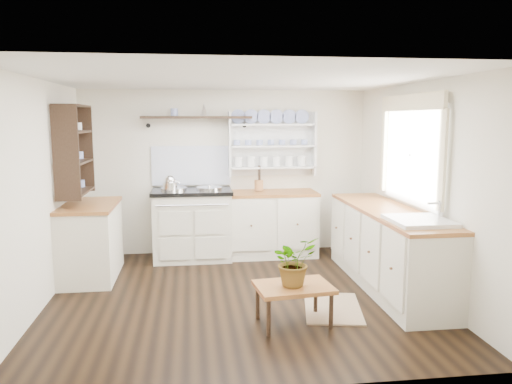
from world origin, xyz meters
TOP-DOWN VIEW (x-y plane):
  - floor at (0.00, 0.00)m, footprint 4.00×3.80m
  - wall_back at (0.00, 1.90)m, footprint 4.00×0.02m
  - wall_right at (2.00, 0.00)m, footprint 0.02×3.80m
  - wall_left at (-2.00, 0.00)m, footprint 0.02×3.80m
  - ceiling at (0.00, 0.00)m, footprint 4.00×3.80m
  - window at (1.95, 0.15)m, footprint 0.08×1.55m
  - aga_cooker at (-0.49, 1.57)m, footprint 1.07×0.74m
  - back_cabinets at (0.60, 1.60)m, footprint 1.27×0.63m
  - right_cabinets at (1.70, 0.10)m, footprint 0.62×2.43m
  - belfast_sink at (1.70, -0.65)m, footprint 0.55×0.60m
  - left_cabinets at (-1.70, 0.90)m, footprint 0.62×1.13m
  - plate_rack at (0.65, 1.86)m, footprint 1.20×0.22m
  - high_shelf at (-0.40, 1.78)m, footprint 1.50×0.29m
  - left_shelving at (-1.84, 0.90)m, footprint 0.28×0.80m
  - kettle at (-0.77, 1.45)m, footprint 0.19×0.19m
  - utensil_crock at (0.44, 1.68)m, footprint 0.12×0.12m
  - center_table at (0.43, -0.79)m, footprint 0.74×0.57m
  - potted_plant at (0.43, -0.79)m, footprint 0.53×0.50m
  - floor_rug at (0.90, -0.48)m, footprint 0.71×0.94m

SIDE VIEW (x-z plane):
  - floor at x=0.00m, z-range -0.01..0.01m
  - floor_rug at x=0.90m, z-range 0.00..0.02m
  - center_table at x=0.43m, z-range 0.14..0.52m
  - right_cabinets at x=1.70m, z-range 0.01..0.91m
  - left_cabinets at x=-1.70m, z-range 0.01..0.91m
  - back_cabinets at x=0.60m, z-range 0.01..0.91m
  - aga_cooker at x=-0.49m, z-range -0.01..0.98m
  - potted_plant at x=0.43m, z-range 0.37..0.83m
  - belfast_sink at x=1.70m, z-range 0.58..1.03m
  - utensil_crock at x=0.44m, z-range 0.91..1.05m
  - kettle at x=-0.77m, z-range 0.93..1.16m
  - wall_back at x=0.00m, z-range 0.00..2.30m
  - wall_right at x=2.00m, z-range 0.00..2.30m
  - wall_left at x=-2.00m, z-range 0.00..2.30m
  - left_shelving at x=-1.84m, z-range 1.02..2.08m
  - plate_rack at x=0.65m, z-range 1.11..2.01m
  - window at x=1.95m, z-range 0.95..2.17m
  - high_shelf at x=-0.40m, z-range 1.83..1.99m
  - ceiling at x=0.00m, z-range 2.29..2.30m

